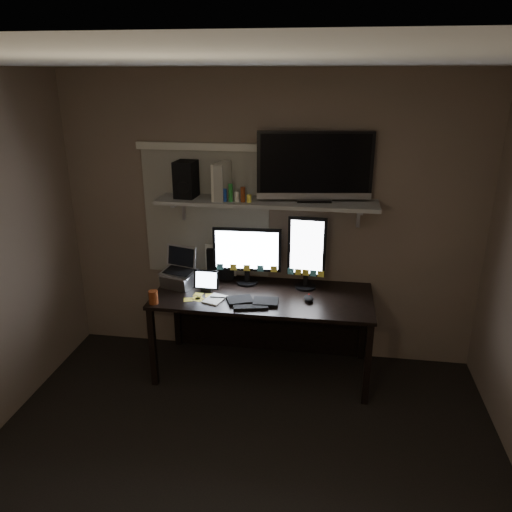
% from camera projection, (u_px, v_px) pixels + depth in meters
% --- Properties ---
extents(floor, '(3.60, 3.60, 0.00)m').
position_uv_depth(floor, '(231.00, 499.00, 3.06)').
color(floor, black).
rests_on(floor, ground).
extents(ceiling, '(3.60, 3.60, 0.00)m').
position_uv_depth(ceiling, '(221.00, 63.00, 2.19)').
color(ceiling, silver).
rests_on(ceiling, back_wall).
extents(back_wall, '(3.60, 0.00, 3.60)m').
position_uv_depth(back_wall, '(269.00, 222.00, 4.30)').
color(back_wall, '#705F50').
rests_on(back_wall, floor).
extents(window_blinds, '(1.10, 0.02, 1.10)m').
position_uv_depth(window_blinds, '(206.00, 214.00, 4.34)').
color(window_blinds, '#AFAC9D').
rests_on(window_blinds, back_wall).
extents(desk, '(1.80, 0.75, 0.73)m').
position_uv_depth(desk, '(265.00, 307.00, 4.30)').
color(desk, black).
rests_on(desk, floor).
extents(wall_shelf, '(1.80, 0.35, 0.03)m').
position_uv_depth(wall_shelf, '(267.00, 202.00, 4.06)').
color(wall_shelf, '#A2A39E').
rests_on(wall_shelf, back_wall).
extents(monitor_landscape, '(0.59, 0.08, 0.51)m').
position_uv_depth(monitor_landscape, '(247.00, 256.00, 4.26)').
color(monitor_landscape, black).
rests_on(monitor_landscape, desk).
extents(monitor_portrait, '(0.32, 0.09, 0.64)m').
position_uv_depth(monitor_portrait, '(307.00, 253.00, 4.15)').
color(monitor_portrait, black).
rests_on(monitor_portrait, desk).
extents(keyboard, '(0.44, 0.25, 0.03)m').
position_uv_depth(keyboard, '(253.00, 301.00, 3.98)').
color(keyboard, black).
rests_on(keyboard, desk).
extents(mouse, '(0.10, 0.13, 0.04)m').
position_uv_depth(mouse, '(309.00, 298.00, 4.01)').
color(mouse, black).
rests_on(mouse, desk).
extents(notepad, '(0.19, 0.23, 0.01)m').
position_uv_depth(notepad, '(215.00, 299.00, 4.03)').
color(notepad, white).
rests_on(notepad, desk).
extents(tablet, '(0.21, 0.10, 0.19)m').
position_uv_depth(tablet, '(207.00, 281.00, 4.17)').
color(tablet, black).
rests_on(tablet, desk).
extents(file_sorter, '(0.24, 0.12, 0.30)m').
position_uv_depth(file_sorter, '(221.00, 262.00, 4.42)').
color(file_sorter, black).
rests_on(file_sorter, desk).
extents(laptop, '(0.34, 0.30, 0.32)m').
position_uv_depth(laptop, '(178.00, 269.00, 4.23)').
color(laptop, '#AFAFB4').
rests_on(laptop, desk).
extents(cup, '(0.08, 0.08, 0.11)m').
position_uv_depth(cup, '(153.00, 297.00, 3.95)').
color(cup, maroon).
rests_on(cup, desk).
extents(sticky_notes, '(0.37, 0.31, 0.00)m').
position_uv_depth(sticky_notes, '(192.00, 296.00, 4.09)').
color(sticky_notes, '#FBE444').
rests_on(sticky_notes, desk).
extents(tv, '(0.93, 0.29, 0.55)m').
position_uv_depth(tv, '(315.00, 167.00, 3.95)').
color(tv, black).
rests_on(tv, wall_shelf).
extents(game_console, '(0.12, 0.26, 0.30)m').
position_uv_depth(game_console, '(222.00, 181.00, 4.05)').
color(game_console, silver).
rests_on(game_console, wall_shelf).
extents(speaker, '(0.18, 0.21, 0.30)m').
position_uv_depth(speaker, '(186.00, 179.00, 4.11)').
color(speaker, black).
rests_on(speaker, wall_shelf).
extents(bottles, '(0.23, 0.06, 0.14)m').
position_uv_depth(bottles, '(234.00, 193.00, 3.99)').
color(bottles, '#A50F0C').
rests_on(bottles, wall_shelf).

